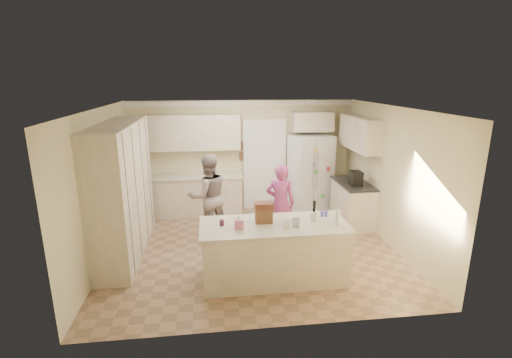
{
  "coord_description": "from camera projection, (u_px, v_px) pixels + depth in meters",
  "views": [
    {
      "loc": [
        -0.74,
        -6.31,
        3.1
      ],
      "look_at": [
        0.1,
        0.35,
        1.25
      ],
      "focal_mm": 26.0,
      "sensor_mm": 36.0,
      "label": 1
    }
  ],
  "objects": [
    {
      "name": "floor",
      "position": [
        253.0,
        249.0,
        6.95
      ],
      "size": [
        5.2,
        4.6,
        0.02
      ],
      "primitive_type": "cube",
      "color": "#9D7957",
      "rests_on": "ground"
    },
    {
      "name": "wall_frame_lower",
      "position": [
        243.0,
        157.0,
        8.78
      ],
      "size": [
        0.15,
        0.02,
        0.2
      ],
      "primitive_type": "cube",
      "color": "brown",
      "rests_on": "wall_back"
    },
    {
      "name": "fridge_handle_r",
      "position": [
        317.0,
        171.0,
        8.39
      ],
      "size": [
        0.02,
        0.02,
        0.85
      ],
      "primitive_type": "cylinder",
      "color": "silver",
      "rests_on": "refrigerator"
    },
    {
      "name": "greeting_card_a",
      "position": [
        287.0,
        224.0,
        5.48
      ],
      "size": [
        0.12,
        0.06,
        0.16
      ],
      "primitive_type": "cube",
      "rotation": [
        0.15,
        0.0,
        0.2
      ],
      "color": "white",
      "rests_on": "island_top"
    },
    {
      "name": "fridge_seam",
      "position": [
        314.0,
        177.0,
        8.44
      ],
      "size": [
        0.02,
        0.02,
        1.78
      ],
      "primitive_type": "cube",
      "color": "gray",
      "rests_on": "refrigerator"
    },
    {
      "name": "shaker_salt",
      "position": [
        322.0,
        214.0,
        5.97
      ],
      "size": [
        0.05,
        0.05,
        0.09
      ],
      "primitive_type": "cylinder",
      "color": "#4947B6",
      "rests_on": "island_top"
    },
    {
      "name": "fridge_dispenser",
      "position": [
        305.0,
        167.0,
        8.34
      ],
      "size": [
        0.22,
        0.03,
        0.35
      ],
      "primitive_type": "cube",
      "color": "black",
      "rests_on": "refrigerator"
    },
    {
      "name": "refrigerator",
      "position": [
        310.0,
        173.0,
        8.78
      ],
      "size": [
        1.04,
        0.89,
        1.8
      ],
      "primitive_type": "cube",
      "rotation": [
        0.0,
        0.0,
        0.24
      ],
      "color": "white",
      "rests_on": "floor"
    },
    {
      "name": "back_base_cab",
      "position": [
        194.0,
        196.0,
        8.61
      ],
      "size": [
        2.2,
        0.6,
        0.88
      ],
      "primitive_type": "cube",
      "color": "#F5DEC6",
      "rests_on": "floor"
    },
    {
      "name": "utensil_crock",
      "position": [
        315.0,
        216.0,
        5.78
      ],
      "size": [
        0.13,
        0.13,
        0.15
      ],
      "primitive_type": "cylinder",
      "color": "white",
      "rests_on": "island_top"
    },
    {
      "name": "jam_jar",
      "position": [
        222.0,
        223.0,
        5.62
      ],
      "size": [
        0.07,
        0.07,
        0.09
      ],
      "primitive_type": "cylinder",
      "color": "#59263F",
      "rests_on": "island_top"
    },
    {
      "name": "island_top",
      "position": [
        274.0,
        226.0,
        5.68
      ],
      "size": [
        2.28,
        0.96,
        0.05
      ],
      "primitive_type": "cube",
      "color": "beige",
      "rests_on": "island_base"
    },
    {
      "name": "crown_back",
      "position": [
        241.0,
        103.0,
        8.44
      ],
      "size": [
        5.2,
        0.08,
        0.12
      ],
      "primitive_type": "cube",
      "color": "white",
      "rests_on": "wall_back"
    },
    {
      "name": "pantry_bank",
      "position": [
        123.0,
        190.0,
        6.55
      ],
      "size": [
        0.6,
        2.6,
        2.35
      ],
      "primitive_type": "cube",
      "color": "#F5DEC6",
      "rests_on": "floor"
    },
    {
      "name": "wall_frame_upper",
      "position": [
        242.0,
        145.0,
        8.71
      ],
      "size": [
        0.15,
        0.02,
        0.2
      ],
      "primitive_type": "cube",
      "color": "brown",
      "rests_on": "wall_back"
    },
    {
      "name": "ceiling",
      "position": [
        253.0,
        107.0,
        6.26
      ],
      "size": [
        5.2,
        4.6,
        0.02
      ],
      "primitive_type": "cube",
      "color": "white",
      "rests_on": "wall_back"
    },
    {
      "name": "greeting_card_b",
      "position": [
        296.0,
        222.0,
        5.55
      ],
      "size": [
        0.12,
        0.05,
        0.16
      ],
      "primitive_type": "cube",
      "rotation": [
        0.15,
        0.0,
        -0.1
      ],
      "color": "silver",
      "rests_on": "island_top"
    },
    {
      "name": "shaker_pepper",
      "position": [
        326.0,
        214.0,
        5.98
      ],
      "size": [
        0.05,
        0.05,
        0.09
      ],
      "primitive_type": "cylinder",
      "color": "#4947B6",
      "rests_on": "island_top"
    },
    {
      "name": "fridge_magnets",
      "position": [
        314.0,
        177.0,
        8.43
      ],
      "size": [
        0.76,
        0.02,
        1.44
      ],
      "primitive_type": null,
      "color": "tan",
      "rests_on": "refrigerator"
    },
    {
      "name": "island_base",
      "position": [
        274.0,
        253.0,
        5.8
      ],
      "size": [
        2.2,
        0.9,
        0.88
      ],
      "primitive_type": "cube",
      "color": "#F5DEC6",
      "rests_on": "floor"
    },
    {
      "name": "right_base_cab",
      "position": [
        352.0,
        204.0,
        8.07
      ],
      "size": [
        0.6,
        1.2,
        0.88
      ],
      "primitive_type": "cube",
      "color": "#F5DEC6",
      "rests_on": "floor"
    },
    {
      "name": "wall_back",
      "position": [
        242.0,
        156.0,
        8.82
      ],
      "size": [
        5.2,
        0.02,
        2.6
      ],
      "primitive_type": "cube",
      "color": "beige",
      "rests_on": "ground"
    },
    {
      "name": "dollhouse_roof",
      "position": [
        264.0,
        206.0,
        5.68
      ],
      "size": [
        0.28,
        0.2,
        0.1
      ],
      "primitive_type": "cube",
      "color": "#592D1E",
      "rests_on": "dollhouse_body"
    },
    {
      "name": "tissue_plume",
      "position": [
        239.0,
        217.0,
        5.47
      ],
      "size": [
        0.08,
        0.08,
        0.08
      ],
      "primitive_type": "cone",
      "color": "white",
      "rests_on": "tissue_box"
    },
    {
      "name": "fridge_handle_l",
      "position": [
        313.0,
        171.0,
        8.38
      ],
      "size": [
        0.02,
        0.02,
        0.85
      ],
      "primitive_type": "cylinder",
      "color": "silver",
      "rests_on": "refrigerator"
    },
    {
      "name": "wall_left",
      "position": [
        101.0,
        187.0,
        6.29
      ],
      "size": [
        0.02,
        4.6,
        2.6
      ],
      "primitive_type": "cube",
      "color": "beige",
      "rests_on": "ground"
    },
    {
      "name": "teen_girl",
      "position": [
        280.0,
        203.0,
        7.11
      ],
      "size": [
        0.63,
        0.49,
        1.53
      ],
      "primitive_type": "imported",
      "rotation": [
        0.0,
        0.0,
        2.91
      ],
      "color": "#C252A9",
      "rests_on": "floor"
    },
    {
      "name": "right_countertop",
      "position": [
        353.0,
        183.0,
        7.94
      ],
      "size": [
        0.63,
        1.24,
        0.04
      ],
      "primitive_type": "cube",
      "color": "#2D2B28",
      "rests_on": "right_base_cab"
    },
    {
      "name": "wall_front",
      "position": [
        275.0,
        234.0,
        4.39
      ],
      "size": [
        5.2,
        0.02,
        2.6
      ],
      "primitive_type": "cube",
      "color": "beige",
      "rests_on": "ground"
    },
    {
      "name": "teen_boy",
      "position": [
        208.0,
        196.0,
        7.28
      ],
      "size": [
        0.98,
        0.86,
        1.68
      ],
      "primitive_type": "imported",
      "rotation": [
        0.0,
        0.0,
        3.46
      ],
      "color": "#999390",
      "rests_on": "floor"
    },
    {
      "name": "over_fridge_cab",
      "position": [
        312.0,
        122.0,
        8.62
      ],
      "size": [
        0.95,
        0.35,
        0.45
      ],
      "primitive_type": "cube",
      "color": "#F5DEC6",
      "rests_on": "wall_back"
    },
    {
      "name": "doorway_opening",
      "position": [
        265.0,
        165.0,
        8.92
      ],
      "size": [
        0.9,
        0.06,
        2.1
      ],
      "primitive_type": "cube",
      "color": "black",
      "rests_on": "floor"
    },
    {
      "name": "dollhouse_body",
      "position": [
        264.0,
        215.0,
        5.72
      ],
      "size": [
        0.26,
        0.18,
        0.22
      ],
      "primitive_type": "cube",
      "color": "brown",
      "rests_on": "island_top"
    },
    {
      "name": "back_countertop",
      "position": [
        193.0,
        177.0,
        8.48
      ],
      "size": [
        2.24,
        0.63,
        0.04
      ],
      "primitive_type": "cube",
      "color": "beige",
      "rests_on": "back_base_cab"
    },
    {
      "name": "water_bottle",
      "position": [
        338.0,
        217.0,
        5.61
      ],
      "size": [
        0.07,
        0.07,
        0.24
      ],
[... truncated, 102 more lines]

